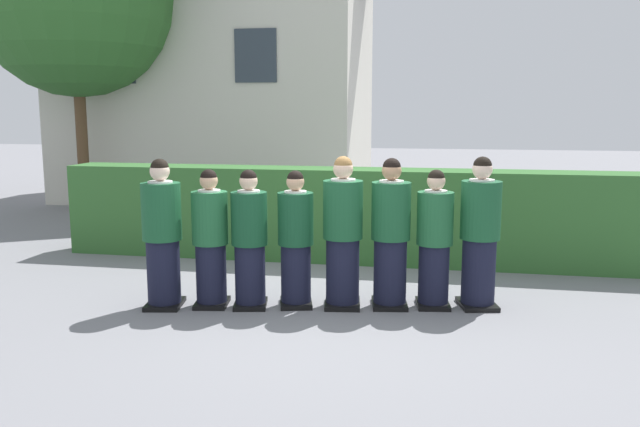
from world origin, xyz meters
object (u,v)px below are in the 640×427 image
Objects in this scene: student_front_row_5 at (391,237)px; student_front_row_3 at (296,242)px; student_front_row_2 at (250,242)px; student_front_row_7 at (480,236)px; student_front_row_1 at (210,242)px; student_front_row_6 at (434,242)px; student_front_row_0 at (162,237)px; student_front_row_4 at (343,236)px.

student_front_row_3 is at bearing -170.48° from student_front_row_5.
student_front_row_2 is 1.01× the size of student_front_row_3.
student_front_row_2 is 0.91× the size of student_front_row_7.
student_front_row_1 is 2.48m from student_front_row_6.
student_front_row_5 reaches higher than student_front_row_0.
student_front_row_1 is at bearing -169.74° from student_front_row_5.
student_front_row_2 is 2.04m from student_front_row_6.
student_front_row_0 reaches higher than student_front_row_1.
student_front_row_4 is (1.45, 0.26, 0.07)m from student_front_row_1.
student_front_row_7 is at bearing 10.82° from student_front_row_0.
student_front_row_5 is at bearing 11.28° from student_front_row_0.
student_front_row_0 is at bearing -167.47° from student_front_row_3.
student_front_row_4 is (0.52, 0.07, 0.08)m from student_front_row_3.
student_front_row_1 is at bearing -173.85° from student_front_row_2.
student_front_row_5 reaches higher than student_front_row_6.
student_front_row_1 is 0.95m from student_front_row_3.
student_front_row_0 is 3.01m from student_front_row_6.
student_front_row_6 is at bearing 9.61° from student_front_row_3.
student_front_row_1 is 0.44m from student_front_row_2.
student_front_row_4 is 1.00× the size of student_front_row_7.
student_front_row_6 is (1.00, 0.18, -0.07)m from student_front_row_4.
student_front_row_1 is (0.51, 0.14, -0.06)m from student_front_row_0.
student_front_row_1 and student_front_row_2 have the same top height.
student_front_row_4 reaches higher than student_front_row_0.
student_front_row_5 is at bearing -170.36° from student_front_row_7.
student_front_row_0 reaches higher than student_front_row_3.
student_front_row_7 is (3.44, 0.66, 0.01)m from student_front_row_0.
student_front_row_7 is at bearing 9.64° from student_front_row_5.
student_front_row_2 is (0.44, 0.05, -0.00)m from student_front_row_1.
student_front_row_2 reaches higher than student_front_row_3.
student_front_row_6 is at bearing 10.37° from student_front_row_4.
student_front_row_4 reaches higher than student_front_row_1.
student_front_row_7 reaches higher than student_front_row_5.
student_front_row_7 is at bearing 10.08° from student_front_row_4.
student_front_row_0 is at bearing -168.96° from student_front_row_6.
student_front_row_2 is at bearing 11.04° from student_front_row_0.
student_front_row_3 is 1.54m from student_front_row_6.
student_front_row_6 is at bearing 9.81° from student_front_row_5.
student_front_row_3 is at bearing 15.35° from student_front_row_2.
student_front_row_6 is at bearing 10.17° from student_front_row_1.
student_front_row_0 is 0.96m from student_front_row_2.
student_front_row_5 is at bearing 10.26° from student_front_row_1.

